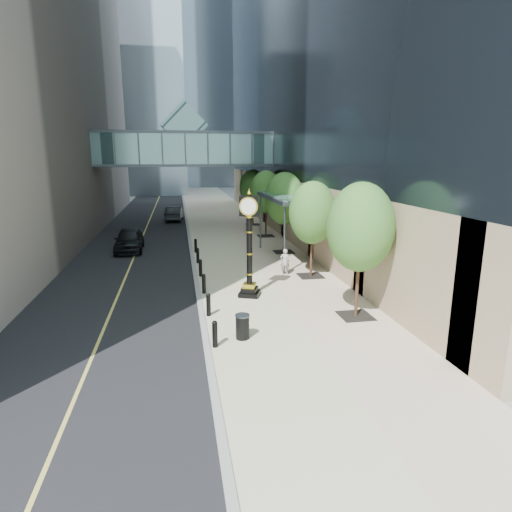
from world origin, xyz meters
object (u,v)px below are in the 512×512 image
Objects in this scene: street_clock at (249,252)px; car_far at (174,213)px; trash_bin at (242,327)px; pedestrian at (285,262)px; car_near at (129,240)px.

street_clock reaches higher than car_far.
trash_bin is 9.41m from pedestrian.
trash_bin is 32.25m from car_far.
trash_bin is (-1.11, -5.03, -1.80)m from street_clock.
street_clock is 5.45m from trash_bin.
street_clock reaches higher than trash_bin.
street_clock reaches higher than pedestrian.
car_near reaches higher than car_far.
pedestrian reaches higher than trash_bin.
car_far is at bearing 119.22° from street_clock.
pedestrian is at bearing 110.49° from car_far.
trash_bin is 18.08m from car_near.
car_near is at bearing 141.39° from street_clock.
pedestrian is 24.42m from car_far.
street_clock is 1.11× the size of car_far.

